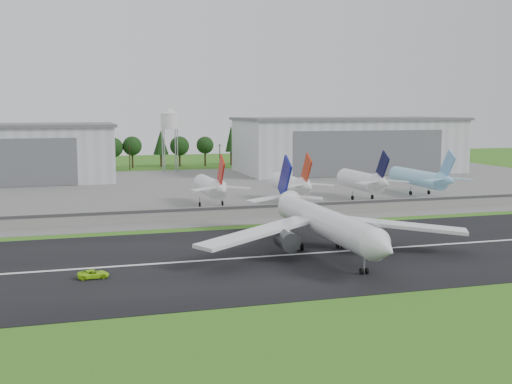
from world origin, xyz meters
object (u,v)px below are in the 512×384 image
object	(u,v)px
parked_jet_navy	(365,181)
parked_jet_red_a	(212,187)
main_airliner	(326,230)
parked_jet_red_b	(293,184)
parked_jet_skyblue	(422,178)
ground_vehicle	(93,274)

from	to	relation	value
parked_jet_navy	parked_jet_red_a	bearing A→B (deg)	-179.95
main_airliner	parked_jet_red_b	xyz separation A→B (m)	(16.65, 66.97, 1.12)
main_airliner	parked_jet_skyblue	world-z (taller)	main_airliner
parked_jet_red_a	parked_jet_red_b	world-z (taller)	parked_jet_red_b
main_airliner	parked_jet_red_b	world-z (taller)	main_airliner
ground_vehicle	parked_jet_navy	distance (m)	114.50
parked_jet_red_a	parked_jet_navy	distance (m)	49.91
parked_jet_navy	parked_jet_skyblue	size ratio (longest dim) A/B	0.84
parked_jet_navy	parked_jet_red_b	bearing A→B (deg)	-179.90
parked_jet_red_b	ground_vehicle	bearing A→B (deg)	-130.40
parked_jet_navy	parked_jet_skyblue	xyz separation A→B (m)	(23.78, 4.96, -0.28)
main_airliner	parked_jet_red_a	xyz separation A→B (m)	(-8.87, 66.97, 1.11)
parked_jet_red_a	parked_jet_red_b	distance (m)	25.53
parked_jet_skyblue	main_airliner	bearing A→B (deg)	-132.01
parked_jet_red_b	parked_jet_navy	size ratio (longest dim) A/B	1.00
ground_vehicle	parked_jet_red_a	world-z (taller)	parked_jet_red_a
main_airliner	ground_vehicle	distance (m)	46.91
main_airliner	parked_jet_red_a	distance (m)	67.56
parked_jet_red_a	parked_jet_red_b	bearing A→B (deg)	0.00
main_airliner	parked_jet_red_b	distance (m)	69.02
parked_jet_red_b	parked_jet_skyblue	size ratio (longest dim) A/B	0.84
ground_vehicle	main_airliner	bearing A→B (deg)	-85.61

